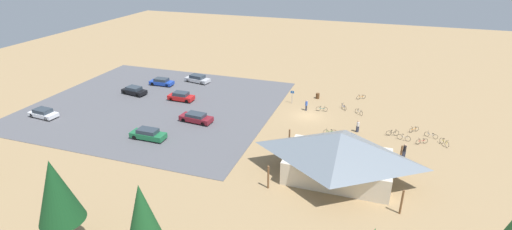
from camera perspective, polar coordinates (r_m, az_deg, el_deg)
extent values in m
plane|color=#9E7F56|center=(56.75, 7.77, -0.14)|extent=(160.00, 160.00, 0.00)
cube|color=#56565B|center=(62.42, -14.69, 1.59)|extent=(37.20, 33.28, 0.05)
cube|color=beige|center=(42.21, 12.17, -7.52)|extent=(11.00, 6.94, 2.64)
pyramid|color=slate|center=(40.91, 12.49, -4.35)|extent=(13.30, 9.24, 2.67)
cylinder|color=brown|center=(46.13, 20.91, -5.79)|extent=(0.20, 0.20, 2.64)
cylinder|color=brown|center=(46.92, 5.03, -3.62)|extent=(0.20, 0.20, 2.64)
cylinder|color=brown|center=(38.55, 21.05, -12.11)|extent=(0.20, 0.20, 2.64)
cylinder|color=brown|center=(39.49, 1.86, -9.33)|extent=(0.20, 0.20, 2.64)
cylinder|color=brown|center=(63.40, 9.25, 2.85)|extent=(0.60, 0.60, 0.90)
cylinder|color=#99999E|center=(60.68, 5.45, 2.73)|extent=(0.08, 0.08, 2.20)
cube|color=#1959B2|center=(60.39, 5.48, 3.44)|extent=(0.56, 0.04, 0.40)
cone|color=#14421E|center=(34.08, -27.85, -10.09)|extent=(3.60, 3.60, 5.56)
cone|color=#194C23|center=(29.53, -16.60, -14.79)|extent=(3.27, 3.27, 5.97)
torus|color=black|center=(55.94, 23.02, -1.95)|extent=(0.52, 0.48, 0.67)
torus|color=black|center=(55.23, 22.29, -2.16)|extent=(0.52, 0.48, 0.67)
cylinder|color=orange|center=(55.54, 22.67, -1.95)|extent=(0.71, 0.67, 0.04)
cylinder|color=orange|center=(55.63, 22.82, -1.84)|extent=(0.04, 0.04, 0.38)
cube|color=black|center=(55.56, 22.85, -1.67)|extent=(0.20, 0.19, 0.05)
cylinder|color=orange|center=(55.20, 22.40, -1.91)|extent=(0.04, 0.04, 0.47)
cylinder|color=black|center=(55.11, 22.44, -1.69)|extent=(0.35, 0.37, 0.03)
torus|color=black|center=(59.08, 14.90, 0.60)|extent=(0.50, 0.52, 0.68)
torus|color=black|center=(58.37, 15.54, 0.23)|extent=(0.50, 0.52, 0.68)
cylinder|color=#B7B7BC|center=(58.68, 15.23, 0.52)|extent=(0.69, 0.71, 0.04)
cylinder|color=#B7B7BC|center=(58.77, 15.12, 0.68)|extent=(0.04, 0.04, 0.43)
cube|color=black|center=(58.69, 15.15, 0.87)|extent=(0.20, 0.20, 0.05)
cylinder|color=#B7B7BC|center=(58.35, 15.50, 0.47)|extent=(0.04, 0.04, 0.46)
cylinder|color=black|center=(58.26, 15.52, 0.68)|extent=(0.37, 0.36, 0.03)
torus|color=black|center=(54.72, 25.35, -2.97)|extent=(0.62, 0.31, 0.66)
torus|color=black|center=(54.98, 24.29, -2.64)|extent=(0.62, 0.31, 0.66)
cylinder|color=silver|center=(54.80, 24.84, -2.70)|extent=(0.93, 0.44, 0.04)
cylinder|color=silver|center=(54.73, 25.04, -2.70)|extent=(0.04, 0.04, 0.35)
cube|color=black|center=(54.66, 25.07, -2.53)|extent=(0.22, 0.15, 0.05)
cylinder|color=silver|center=(54.87, 24.43, -2.47)|extent=(0.04, 0.04, 0.43)
cylinder|color=black|center=(54.78, 24.47, -2.26)|extent=(0.23, 0.45, 0.03)
torus|color=black|center=(52.96, 24.10, -3.60)|extent=(0.60, 0.41, 0.69)
torus|color=black|center=(52.34, 23.18, -3.76)|extent=(0.60, 0.41, 0.69)
cylinder|color=red|center=(52.60, 23.67, -3.57)|extent=(0.84, 0.56, 0.04)
cylinder|color=red|center=(52.68, 23.84, -3.48)|extent=(0.04, 0.04, 0.36)
cube|color=black|center=(52.61, 23.88, -3.30)|extent=(0.21, 0.18, 0.05)
cylinder|color=red|center=(52.30, 23.32, -3.51)|extent=(0.04, 0.04, 0.47)
cylinder|color=black|center=(52.20, 23.36, -3.29)|extent=(0.29, 0.42, 0.03)
torus|color=black|center=(53.84, 26.12, -3.49)|extent=(0.41, 0.68, 0.76)
torus|color=black|center=(53.13, 26.76, -3.99)|extent=(0.41, 0.68, 0.76)
cylinder|color=yellow|center=(53.43, 26.46, -3.62)|extent=(0.51, 0.84, 0.04)
cylinder|color=yellow|center=(53.51, 26.37, -3.42)|extent=(0.04, 0.04, 0.48)
cube|color=black|center=(53.41, 26.42, -3.19)|extent=(0.17, 0.21, 0.05)
cylinder|color=yellow|center=(53.09, 26.74, -3.70)|extent=(0.04, 0.04, 0.50)
cylinder|color=black|center=(52.99, 26.79, -3.46)|extent=(0.43, 0.27, 0.03)
torus|color=black|center=(59.58, 13.25, 0.98)|extent=(0.41, 0.61, 0.70)
torus|color=black|center=(60.41, 12.83, 1.35)|extent=(0.41, 0.61, 0.70)
cylinder|color=#2347B7|center=(59.95, 13.05, 1.27)|extent=(0.54, 0.80, 0.04)
cylinder|color=#2347B7|center=(59.78, 13.13, 1.26)|extent=(0.04, 0.04, 0.37)
cube|color=black|center=(59.71, 13.15, 1.43)|extent=(0.18, 0.21, 0.05)
cylinder|color=#2347B7|center=(60.23, 12.89, 1.53)|extent=(0.04, 0.04, 0.49)
cylinder|color=black|center=(60.14, 12.91, 1.75)|extent=(0.42, 0.29, 0.03)
torus|color=black|center=(51.63, 11.62, -2.55)|extent=(0.69, 0.24, 0.71)
torus|color=black|center=(51.46, 10.44, -2.54)|extent=(0.69, 0.24, 0.71)
cylinder|color=#1E7F38|center=(51.49, 11.04, -2.43)|extent=(0.96, 0.32, 0.04)
cylinder|color=#1E7F38|center=(51.49, 11.26, -2.36)|extent=(0.04, 0.04, 0.38)
cube|color=black|center=(51.41, 11.28, -2.17)|extent=(0.21, 0.13, 0.05)
cylinder|color=#1E7F38|center=(51.37, 10.58, -2.30)|extent=(0.04, 0.04, 0.49)
cylinder|color=black|center=(51.26, 10.60, -2.06)|extent=(0.17, 0.47, 0.03)
torus|color=black|center=(58.53, 9.34, 0.91)|extent=(0.71, 0.15, 0.71)
torus|color=black|center=(58.56, 10.36, 0.84)|extent=(0.71, 0.15, 0.71)
cylinder|color=#197A7F|center=(58.50, 9.86, 0.98)|extent=(0.96, 0.19, 0.04)
cylinder|color=#197A7F|center=(58.46, 9.68, 1.08)|extent=(0.04, 0.04, 0.43)
cube|color=black|center=(58.37, 9.69, 1.27)|extent=(0.21, 0.11, 0.05)
cylinder|color=#197A7F|center=(58.46, 10.28, 1.05)|extent=(0.04, 0.04, 0.46)
cylinder|color=black|center=(58.38, 10.29, 1.26)|extent=(0.11, 0.48, 0.03)
torus|color=black|center=(51.07, 13.33, -3.04)|extent=(0.25, 0.66, 0.68)
torus|color=black|center=(50.13, 13.58, -3.61)|extent=(0.25, 0.66, 0.68)
cylinder|color=#722D9E|center=(50.55, 13.47, -3.21)|extent=(0.34, 0.96, 0.04)
cylinder|color=#722D9E|center=(50.67, 13.43, -3.01)|extent=(0.04, 0.04, 0.43)
cube|color=black|center=(50.58, 13.46, -2.79)|extent=(0.14, 0.21, 0.05)
cylinder|color=#722D9E|center=(50.12, 13.58, -3.31)|extent=(0.04, 0.04, 0.48)
cylinder|color=black|center=(50.01, 13.61, -3.06)|extent=(0.47, 0.18, 0.03)
torus|color=black|center=(53.33, 19.31, -2.58)|extent=(0.70, 0.25, 0.72)
torus|color=black|center=(53.65, 20.33, -2.57)|extent=(0.70, 0.25, 0.72)
cylinder|color=black|center=(53.44, 19.84, -2.46)|extent=(0.89, 0.30, 0.04)
cylinder|color=black|center=(53.34, 19.67, -2.38)|extent=(0.04, 0.04, 0.42)
cube|color=black|center=(53.26, 19.70, -2.18)|extent=(0.21, 0.13, 0.05)
cylinder|color=black|center=(53.51, 20.27, -2.33)|extent=(0.04, 0.04, 0.52)
cylinder|color=black|center=(53.40, 20.31, -2.08)|extent=(0.17, 0.47, 0.03)
torus|color=black|center=(65.01, 15.90, 2.64)|extent=(0.55, 0.41, 0.65)
torus|color=black|center=(64.49, 15.13, 2.55)|extent=(0.55, 0.41, 0.65)
cylinder|color=orange|center=(64.71, 15.53, 2.69)|extent=(0.78, 0.57, 0.04)
cylinder|color=orange|center=(64.78, 15.67, 2.76)|extent=(0.04, 0.04, 0.36)
cube|color=black|center=(64.72, 15.69, 2.91)|extent=(0.21, 0.18, 0.05)
cylinder|color=orange|center=(64.46, 15.23, 2.75)|extent=(0.04, 0.04, 0.45)
cylinder|color=black|center=(64.38, 15.25, 2.94)|extent=(0.31, 0.41, 0.03)
torus|color=black|center=(52.80, 20.79, -3.08)|extent=(0.71, 0.22, 0.73)
torus|color=black|center=(52.65, 21.85, -3.34)|extent=(0.71, 0.22, 0.73)
cylinder|color=#B7B7BC|center=(52.67, 21.34, -3.09)|extent=(0.91, 0.27, 0.04)
cylinder|color=#B7B7BC|center=(52.65, 21.17, -2.94)|extent=(0.04, 0.04, 0.46)
cube|color=black|center=(52.55, 21.20, -2.71)|extent=(0.21, 0.13, 0.05)
cylinder|color=#B7B7BC|center=(52.57, 21.78, -3.10)|extent=(0.04, 0.04, 0.43)
cylinder|color=black|center=(52.48, 21.82, -2.89)|extent=(0.15, 0.47, 0.03)
cube|color=red|center=(62.77, -11.19, 2.62)|extent=(4.23, 1.80, 0.66)
cube|color=#2D3842|center=(62.56, -11.23, 3.14)|extent=(2.38, 1.56, 0.55)
cylinder|color=black|center=(62.97, -12.64, 2.34)|extent=(0.64, 0.23, 0.64)
cylinder|color=black|center=(64.16, -11.94, 2.81)|extent=(0.64, 0.23, 0.64)
cylinder|color=black|center=(61.56, -10.37, 2.03)|extent=(0.64, 0.23, 0.64)
cylinder|color=black|center=(62.78, -9.70, 2.52)|extent=(0.64, 0.23, 0.64)
cube|color=#BCBCC1|center=(70.99, -8.78, 5.29)|extent=(4.89, 2.65, 0.56)
cube|color=#2D3842|center=(70.81, -8.81, 5.73)|extent=(2.84, 2.07, 0.60)
cylinder|color=black|center=(71.39, -10.17, 5.14)|extent=(0.67, 0.33, 0.64)
cylinder|color=black|center=(72.59, -9.37, 5.52)|extent=(0.67, 0.33, 0.64)
cylinder|color=black|center=(69.53, -8.13, 4.76)|extent=(0.67, 0.33, 0.64)
cylinder|color=black|center=(70.76, -7.35, 5.15)|extent=(0.67, 0.33, 0.64)
cube|color=#1E6B3D|center=(51.23, -15.90, -2.92)|extent=(4.68, 1.74, 0.67)
cube|color=#2D3842|center=(50.97, -15.97, -2.32)|extent=(2.62, 1.52, 0.53)
cylinder|color=black|center=(51.66, -17.79, -3.23)|extent=(0.64, 0.22, 0.64)
cylinder|color=black|center=(52.73, -16.87, -2.53)|extent=(0.64, 0.22, 0.64)
cylinder|color=black|center=(49.96, -14.81, -3.81)|extent=(0.64, 0.22, 0.64)
cylinder|color=black|center=(51.07, -13.92, -3.07)|extent=(0.64, 0.22, 0.64)
cube|color=maroon|center=(54.66, -8.98, -0.51)|extent=(4.88, 2.22, 0.66)
cube|color=#2D3842|center=(54.44, -9.02, 0.02)|extent=(2.78, 1.83, 0.45)
cylinder|color=black|center=(54.98, -10.83, -0.76)|extent=(0.66, 0.27, 0.64)
cylinder|color=black|center=(56.18, -9.93, -0.13)|extent=(0.66, 0.27, 0.64)
cylinder|color=black|center=(53.35, -7.95, -1.35)|extent=(0.66, 0.27, 0.64)
cylinder|color=black|center=(54.59, -7.09, -0.69)|extent=(0.66, 0.27, 0.64)
cube|color=black|center=(67.45, -17.82, 3.40)|extent=(4.47, 2.49, 0.62)
cube|color=#2D3842|center=(67.27, -17.88, 3.86)|extent=(2.60, 1.97, 0.52)
cylinder|color=black|center=(68.01, -19.13, 3.20)|extent=(0.67, 0.32, 0.64)
cylinder|color=black|center=(69.03, -18.19, 3.64)|extent=(0.67, 0.32, 0.64)
cylinder|color=black|center=(66.02, -17.39, 2.82)|extent=(0.67, 0.32, 0.64)
cylinder|color=black|center=(67.08, -16.45, 3.27)|extent=(0.67, 0.32, 0.64)
cube|color=white|center=(63.65, -29.32, 0.12)|extent=(4.46, 2.19, 0.55)
cube|color=#2D3842|center=(63.46, -29.42, 0.57)|extent=(2.55, 1.81, 0.55)
cylinder|color=black|center=(64.42, -30.64, -0.08)|extent=(0.66, 0.27, 0.64)
cylinder|color=black|center=(65.27, -29.56, 0.45)|extent=(0.66, 0.27, 0.64)
cylinder|color=black|center=(62.16, -29.01, -0.53)|extent=(0.66, 0.27, 0.64)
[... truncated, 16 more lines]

